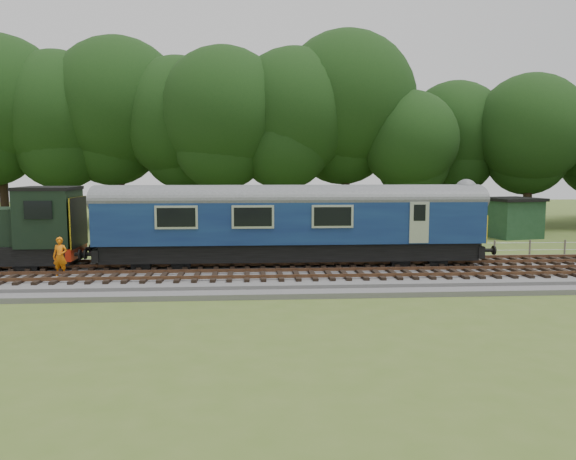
{
  "coord_description": "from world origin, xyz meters",
  "views": [
    {
      "loc": [
        -3.32,
        -25.09,
        4.95
      ],
      "look_at": [
        -1.55,
        1.4,
        2.0
      ],
      "focal_mm": 35.0,
      "sensor_mm": 36.0,
      "label": 1
    }
  ],
  "objects": [
    {
      "name": "track_north",
      "position": [
        0.0,
        1.4,
        0.42
      ],
      "size": [
        67.2,
        2.4,
        0.21
      ],
      "color": "black",
      "rests_on": "ballast"
    },
    {
      "name": "dmu_railcar",
      "position": [
        -1.42,
        1.4,
        2.61
      ],
      "size": [
        18.05,
        2.86,
        3.88
      ],
      "color": "black",
      "rests_on": "ground"
    },
    {
      "name": "fence",
      "position": [
        0.0,
        4.5,
        0.0
      ],
      "size": [
        64.0,
        0.12,
        1.0
      ],
      "primitive_type": null,
      "color": "#6B6054",
      "rests_on": "ground"
    },
    {
      "name": "ballast",
      "position": [
        0.0,
        0.0,
        0.17
      ],
      "size": [
        70.0,
        7.0,
        0.35
      ],
      "primitive_type": "cube",
      "color": "#4C4C4F",
      "rests_on": "ground"
    },
    {
      "name": "ground",
      "position": [
        0.0,
        0.0,
        0.0
      ],
      "size": [
        120.0,
        120.0,
        0.0
      ],
      "primitive_type": "plane",
      "color": "#4C6525",
      "rests_on": "ground"
    },
    {
      "name": "shed",
      "position": [
        15.26,
        13.63,
        1.44
      ],
      "size": [
        4.15,
        4.15,
        2.83
      ],
      "rotation": [
        0.0,
        0.0,
        0.23
      ],
      "color": "#1A3A22",
      "rests_on": "ground"
    },
    {
      "name": "worker",
      "position": [
        -11.45,
        -0.88,
        1.19
      ],
      "size": [
        0.64,
        0.44,
        1.67
      ],
      "primitive_type": "imported",
      "rotation": [
        0.0,
        0.0,
        -0.07
      ],
      "color": "orange",
      "rests_on": "ballast"
    },
    {
      "name": "track_south",
      "position": [
        0.0,
        -1.6,
        0.42
      ],
      "size": [
        67.2,
        2.4,
        0.21
      ],
      "color": "black",
      "rests_on": "ballast"
    },
    {
      "name": "tree_line",
      "position": [
        0.0,
        22.0,
        0.0
      ],
      "size": [
        70.0,
        8.0,
        18.0
      ],
      "primitive_type": null,
      "color": "black",
      "rests_on": "ground"
    }
  ]
}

